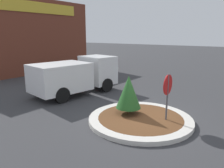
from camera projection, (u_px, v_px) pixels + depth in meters
ground_plane at (140, 121)px, 8.92m from camera, size 120.00×120.00×0.00m
traffic_island at (140, 119)px, 8.91m from camera, size 4.20×4.20×0.17m
stop_sign at (168, 90)px, 8.38m from camera, size 0.80×0.07×2.00m
island_shrub at (129, 92)px, 9.10m from camera, size 1.05×1.05×1.63m
utility_truck at (75, 75)px, 12.77m from camera, size 5.35×2.77×2.11m
storefront_building at (22, 36)px, 20.86m from camera, size 11.41×6.07×6.48m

